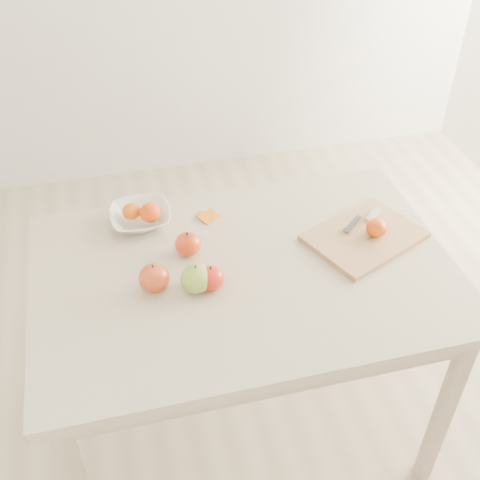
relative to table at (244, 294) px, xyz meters
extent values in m
plane|color=#C6B293|center=(0.00, 0.00, -0.65)|extent=(3.50, 3.50, 0.00)
cube|color=beige|center=(0.00, 0.00, 0.08)|extent=(1.20, 0.80, 0.04)
cylinder|color=#BCAA8E|center=(-0.54, 0.34, -0.30)|extent=(0.06, 0.06, 0.71)
cylinder|color=#BCAA8E|center=(0.54, 0.34, -0.30)|extent=(0.06, 0.06, 0.71)
cylinder|color=#BCAA8E|center=(0.54, -0.34, -0.30)|extent=(0.06, 0.06, 0.71)
cube|color=tan|center=(0.39, 0.04, 0.11)|extent=(0.39, 0.35, 0.02)
ellipsoid|color=#C75007|center=(0.42, 0.03, 0.14)|extent=(0.06, 0.06, 0.05)
imported|color=white|center=(-0.26, 0.29, 0.12)|extent=(0.19, 0.19, 0.05)
ellipsoid|color=#E44808|center=(-0.28, 0.30, 0.14)|extent=(0.06, 0.06, 0.05)
ellipsoid|color=#D54407|center=(-0.23, 0.27, 0.15)|extent=(0.07, 0.07, 0.06)
cube|color=#C5690D|center=(-0.05, 0.26, 0.10)|extent=(0.07, 0.07, 0.01)
cube|color=#D0650E|center=(-0.06, 0.28, 0.10)|extent=(0.06, 0.05, 0.01)
cube|color=silver|center=(0.45, 0.12, 0.12)|extent=(0.07, 0.06, 0.01)
cube|color=#383B40|center=(0.37, 0.09, 0.12)|extent=(0.08, 0.08, 0.00)
ellipsoid|color=olive|center=(-0.15, -0.04, 0.14)|extent=(0.09, 0.09, 0.08)
ellipsoid|color=#A51114|center=(-0.26, -0.01, 0.14)|extent=(0.09, 0.09, 0.08)
ellipsoid|color=#9F020B|center=(-0.11, -0.05, 0.13)|extent=(0.08, 0.08, 0.07)
ellipsoid|color=#A6030E|center=(-0.14, 0.11, 0.13)|extent=(0.08, 0.08, 0.07)
camera|label=1|loc=(-0.32, -1.22, 1.26)|focal=45.00mm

